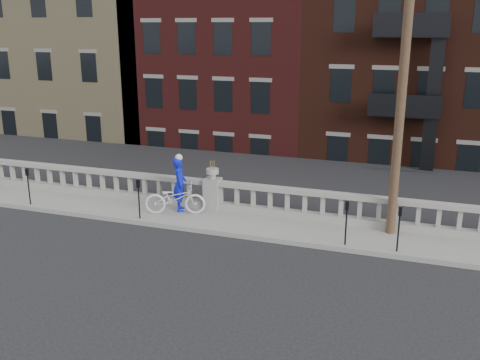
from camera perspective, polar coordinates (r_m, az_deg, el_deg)
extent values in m
plane|color=black|center=(16.00, -8.22, -7.89)|extent=(120.00, 120.00, 0.00)
cube|color=gray|center=(18.48, -3.99, -4.13)|extent=(32.00, 2.20, 0.15)
cube|color=gray|center=(19.24, -2.90, -2.65)|extent=(28.00, 0.34, 0.25)
cube|color=gray|center=(18.99, -2.94, -0.29)|extent=(28.00, 0.34, 0.16)
cube|color=gray|center=(19.11, -2.92, -1.44)|extent=(0.55, 0.55, 1.10)
cylinder|color=gray|center=(18.92, -2.95, 0.43)|extent=(0.24, 0.24, 0.20)
cylinder|color=gray|center=(18.87, -2.96, 0.96)|extent=(0.44, 0.44, 0.18)
cube|color=#605E59|center=(20.57, -2.43, -9.49)|extent=(36.00, 0.50, 5.15)
cube|color=black|center=(41.18, 8.69, -0.54)|extent=(80.00, 44.00, 0.50)
cube|color=#595651|center=(25.00, -3.21, -6.12)|extent=(16.00, 7.00, 4.00)
cube|color=tan|center=(41.46, -16.55, 13.51)|extent=(18.00, 16.00, 20.00)
cube|color=#461514|center=(34.90, 0.80, 8.82)|extent=(10.00, 14.00, 14.00)
cube|color=#34160E|center=(33.09, 17.69, 8.97)|extent=(10.00, 14.00, 15.50)
cylinder|color=#422D1E|center=(16.58, 17.04, 10.89)|extent=(0.28, 0.28, 10.00)
cylinder|color=black|center=(20.96, -21.59, -0.99)|extent=(0.05, 0.05, 1.10)
cube|color=black|center=(20.78, -21.78, 0.80)|extent=(0.10, 0.08, 0.26)
cube|color=black|center=(20.74, -21.87, 0.88)|extent=(0.06, 0.01, 0.08)
cylinder|color=black|center=(18.40, -10.71, -2.42)|extent=(0.05, 0.05, 1.10)
cube|color=black|center=(18.19, -10.82, -0.39)|extent=(0.10, 0.08, 0.26)
cube|color=black|center=(18.14, -10.90, -0.31)|extent=(0.06, 0.01, 0.08)
cylinder|color=black|center=(16.25, 11.23, -4.98)|extent=(0.05, 0.05, 1.10)
cube|color=black|center=(16.02, 11.36, -2.72)|extent=(0.10, 0.08, 0.26)
cube|color=black|center=(15.96, 11.35, -2.63)|extent=(0.06, 0.01, 0.08)
cylinder|color=black|center=(16.14, 16.52, -5.51)|extent=(0.05, 0.05, 1.10)
cube|color=black|center=(15.91, 16.72, -3.23)|extent=(0.10, 0.08, 0.26)
cube|color=black|center=(15.86, 16.72, -3.14)|extent=(0.06, 0.01, 0.08)
imported|color=silver|center=(18.68, -6.94, -1.96)|extent=(2.22, 1.38, 1.10)
imported|color=#0D17CB|center=(18.87, -6.45, -0.42)|extent=(0.71, 0.84, 1.94)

